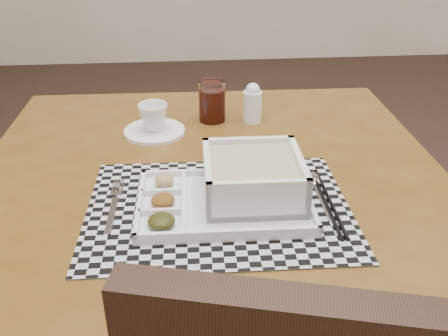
{
  "coord_description": "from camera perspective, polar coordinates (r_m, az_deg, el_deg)",
  "views": [
    {
      "loc": [
        -0.94,
        -1.73,
        1.27
      ],
      "look_at": [
        -0.86,
        -0.89,
        0.8
      ],
      "focal_mm": 40.0,
      "sensor_mm": 36.0,
      "label": 1
    }
  ],
  "objects": [
    {
      "name": "floor",
      "position": [
        2.34,
        19.71,
        -5.88
      ],
      "size": [
        5.0,
        5.0,
        0.0
      ],
      "primitive_type": "plane",
      "color": "#2F1E17",
      "rests_on": "ground"
    },
    {
      "name": "dining_table",
      "position": [
        1.09,
        -1.4,
        -4.19
      ],
      "size": [
        1.02,
        1.02,
        0.75
      ],
      "color": "#502F0E",
      "rests_on": "ground"
    },
    {
      "name": "placemat",
      "position": [
        0.94,
        -0.62,
        -4.58
      ],
      "size": [
        0.5,
        0.38,
        0.0
      ],
      "primitive_type": "cube",
      "rotation": [
        0.0,
        0.0,
        -0.02
      ],
      "color": "#B3B3BB",
      "rests_on": "dining_table"
    },
    {
      "name": "serving_tray",
      "position": [
        0.94,
        2.25,
        -2.01
      ],
      "size": [
        0.32,
        0.23,
        0.09
      ],
      "color": "white",
      "rests_on": "placemat"
    },
    {
      "name": "fork",
      "position": [
        0.97,
        -12.46,
        -4.03
      ],
      "size": [
        0.02,
        0.19,
        0.0
      ],
      "color": "silver",
      "rests_on": "placemat"
    },
    {
      "name": "spoon",
      "position": [
        1.03,
        10.22,
        -1.5
      ],
      "size": [
        0.04,
        0.18,
        0.01
      ],
      "color": "silver",
      "rests_on": "placemat"
    },
    {
      "name": "chopsticks",
      "position": [
        0.97,
        11.75,
        -3.77
      ],
      "size": [
        0.02,
        0.24,
        0.01
      ],
      "color": "black",
      "rests_on": "placemat"
    },
    {
      "name": "saucer",
      "position": [
        1.24,
        -7.94,
        4.16
      ],
      "size": [
        0.15,
        0.15,
        0.01
      ],
      "primitive_type": "cylinder",
      "color": "white",
      "rests_on": "dining_table"
    },
    {
      "name": "cup",
      "position": [
        1.23,
        -8.06,
        5.79
      ],
      "size": [
        0.08,
        0.08,
        0.07
      ],
      "primitive_type": "imported",
      "rotation": [
        0.0,
        0.0,
        0.12
      ],
      "color": "white",
      "rests_on": "saucer"
    },
    {
      "name": "juice_glass",
      "position": [
        1.29,
        -1.37,
        7.5
      ],
      "size": [
        0.07,
        0.07,
        0.11
      ],
      "color": "white",
      "rests_on": "dining_table"
    },
    {
      "name": "creamer_bottle",
      "position": [
        1.28,
        3.26,
        7.39
      ],
      "size": [
        0.05,
        0.05,
        0.1
      ],
      "color": "white",
      "rests_on": "dining_table"
    }
  ]
}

